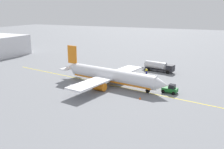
# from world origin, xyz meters

# --- Properties ---
(ground_plane) EXTENTS (400.00, 400.00, 0.00)m
(ground_plane) POSITION_xyz_m (0.00, 0.00, 0.00)
(ground_plane) COLOR slate
(airplane) EXTENTS (33.09, 28.59, 9.49)m
(airplane) POSITION_xyz_m (-0.52, 0.09, 2.57)
(airplane) COLOR white
(airplane) RESTS_ON ground
(fuel_tanker) EXTENTS (10.87, 4.62, 3.15)m
(fuel_tanker) POSITION_xyz_m (7.40, 20.12, 1.73)
(fuel_tanker) COLOR #2D2D33
(fuel_tanker) RESTS_ON ground
(pushback_tug) EXTENTS (3.84, 2.75, 2.20)m
(pushback_tug) POSITION_xyz_m (15.37, 0.22, 1.01)
(pushback_tug) COLOR #196B28
(pushback_tug) RESTS_ON ground
(refueling_worker) EXTENTS (0.61, 0.51, 1.71)m
(refueling_worker) POSITION_xyz_m (4.73, 15.77, 0.82)
(refueling_worker) COLOR navy
(refueling_worker) RESTS_ON ground
(safety_cone_nose) EXTENTS (0.52, 0.52, 0.58)m
(safety_cone_nose) POSITION_xyz_m (10.09, -6.93, 0.29)
(safety_cone_nose) COLOR #F2590F
(safety_cone_nose) RESTS_ON ground
(safety_cone_wingtip) EXTENTS (0.51, 0.51, 0.57)m
(safety_cone_wingtip) POSITION_xyz_m (12.40, 4.55, 0.28)
(safety_cone_wingtip) COLOR #F2590F
(safety_cone_wingtip) RESTS_ON ground
(taxi_line_marking) EXTENTS (75.11, 13.85, 0.01)m
(taxi_line_marking) POSITION_xyz_m (0.00, 0.00, 0.01)
(taxi_line_marking) COLOR yellow
(taxi_line_marking) RESTS_ON ground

